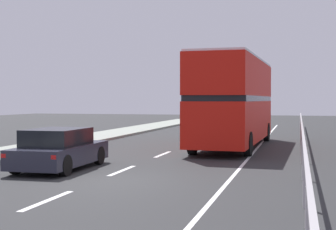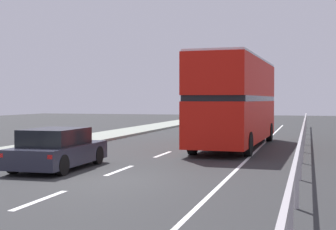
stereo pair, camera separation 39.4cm
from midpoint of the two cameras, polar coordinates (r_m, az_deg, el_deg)
The scene contains 5 objects.
ground_plane at distance 14.39m, azimuth -7.38°, elevation -7.53°, with size 73.45×120.00×0.10m, color #28292A.
lane_paint_markings at distance 21.51m, azimuth 6.81°, elevation -4.29°, with size 3.72×46.00×0.01m.
bridge_side_railing at distance 22.07m, azimuth 15.87°, elevation -1.76°, with size 0.10×42.00×1.15m.
double_decker_bus_red at distance 23.78m, azimuth 8.35°, elevation 1.74°, with size 2.87×10.67×4.22m.
hatchback_car_near at distance 16.54m, azimuth -12.00°, elevation -3.91°, with size 1.90×4.14×1.34m.
Camera 2 is at (5.84, -12.98, 2.27)m, focal length 52.72 mm.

